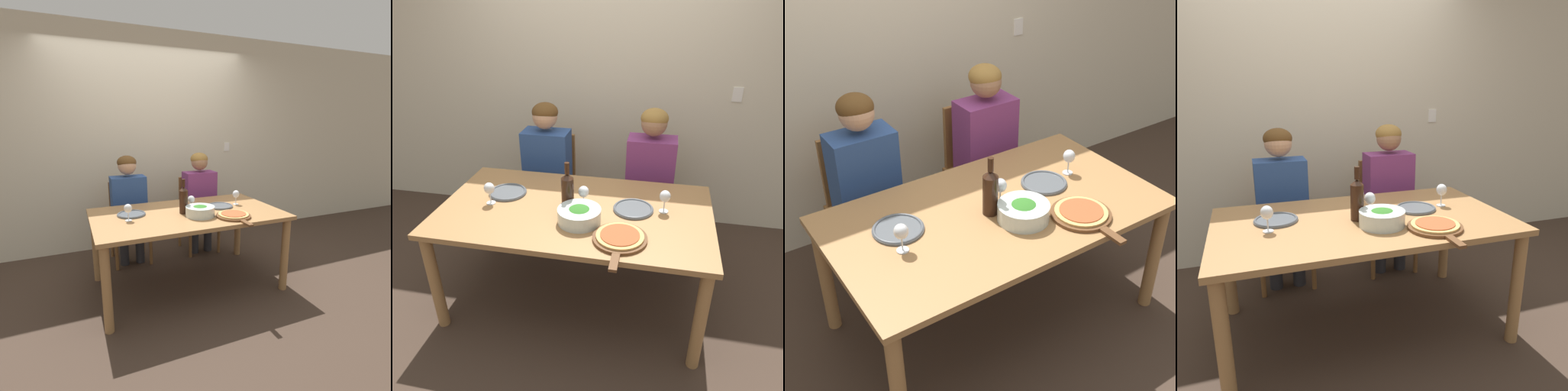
% 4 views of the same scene
% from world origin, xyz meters
% --- Properties ---
extents(ground_plane, '(40.00, 40.00, 0.00)m').
position_xyz_m(ground_plane, '(0.00, 0.00, 0.00)').
color(ground_plane, '#3D2D23').
extents(back_wall, '(10.00, 0.06, 2.70)m').
position_xyz_m(back_wall, '(0.00, 1.30, 1.35)').
color(back_wall, beige).
rests_on(back_wall, ground).
extents(dining_table, '(1.77, 1.00, 0.75)m').
position_xyz_m(dining_table, '(0.00, 0.00, 0.66)').
color(dining_table, '#9E7042').
rests_on(dining_table, ground).
extents(chair_left, '(0.42, 0.42, 0.92)m').
position_xyz_m(chair_left, '(-0.42, 0.84, 0.50)').
color(chair_left, brown).
rests_on(chair_left, ground).
extents(chair_right, '(0.42, 0.42, 0.92)m').
position_xyz_m(chair_right, '(0.45, 0.84, 0.50)').
color(chair_right, brown).
rests_on(chair_right, ground).
extents(person_woman, '(0.47, 0.51, 1.24)m').
position_xyz_m(person_woman, '(-0.42, 0.73, 0.75)').
color(person_woman, '#28282D').
rests_on(person_woman, ground).
extents(person_man, '(0.47, 0.51, 1.24)m').
position_xyz_m(person_man, '(0.45, 0.73, 0.75)').
color(person_man, '#28282D').
rests_on(person_man, ground).
extents(wine_bottle, '(0.08, 0.08, 0.33)m').
position_xyz_m(wine_bottle, '(-0.04, -0.01, 0.88)').
color(wine_bottle, black).
rests_on(wine_bottle, dining_table).
extents(broccoli_bowl, '(0.27, 0.27, 0.10)m').
position_xyz_m(broccoli_bowl, '(0.07, -0.15, 0.80)').
color(broccoli_bowl, silver).
rests_on(broccoli_bowl, dining_table).
extents(dinner_plate_left, '(0.26, 0.26, 0.02)m').
position_xyz_m(dinner_plate_left, '(-0.51, 0.11, 0.76)').
color(dinner_plate_left, '#4C5156').
rests_on(dinner_plate_left, dining_table).
extents(dinner_plate_right, '(0.26, 0.26, 0.02)m').
position_xyz_m(dinner_plate_right, '(0.38, 0.06, 0.76)').
color(dinner_plate_right, '#4C5156').
rests_on(dinner_plate_right, dining_table).
extents(pizza_on_board, '(0.32, 0.46, 0.04)m').
position_xyz_m(pizza_on_board, '(0.33, -0.30, 0.77)').
color(pizza_on_board, brown).
rests_on(pizza_on_board, dining_table).
extents(wine_glass_left, '(0.07, 0.07, 0.15)m').
position_xyz_m(wine_glass_left, '(-0.57, -0.04, 0.86)').
color(wine_glass_left, silver).
rests_on(wine_glass_left, dining_table).
extents(wine_glass_right, '(0.07, 0.07, 0.15)m').
position_xyz_m(wine_glass_right, '(0.57, 0.07, 0.86)').
color(wine_glass_right, silver).
rests_on(wine_glass_right, dining_table).
extents(wine_glass_centre, '(0.07, 0.07, 0.15)m').
position_xyz_m(wine_glass_centre, '(0.05, 0.03, 0.86)').
color(wine_glass_centre, silver).
rests_on(wine_glass_centre, dining_table).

